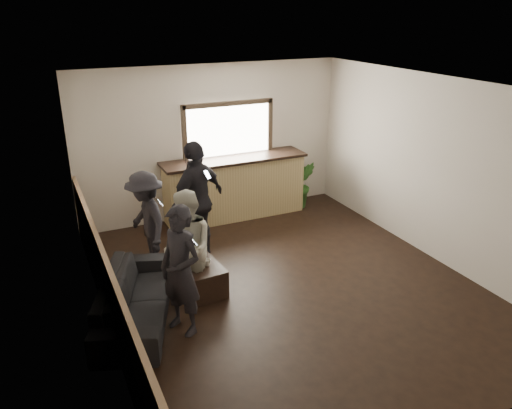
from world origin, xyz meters
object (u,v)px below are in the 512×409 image
person_d (197,200)px  sofa (136,298)px  cup_a (190,256)px  cup_b (207,262)px  person_b (188,247)px  bar_counter (234,184)px  person_c (147,221)px  coffee_table (198,275)px  potted_plant (302,184)px  person_a (181,271)px

person_d → sofa: bearing=16.6°
cup_a → cup_b: (0.15, -0.27, -0.00)m
cup_b → person_b: size_ratio=0.07×
bar_counter → person_c: 2.37m
person_b → cup_a: bearing=153.9°
bar_counter → coffee_table: 2.70m
cup_a → person_b: bearing=-110.9°
sofa → potted_plant: bearing=-36.5°
cup_b → person_d: bearing=76.9°
potted_plant → person_d: size_ratio=0.50×
person_b → person_c: bearing=-169.5°
coffee_table → cup_a: 0.29m
bar_counter → person_c: bar_counter is taller
cup_b → potted_plant: potted_plant is taller
cup_b → person_d: person_d is taller
cup_a → bar_counter: bearing=53.5°
sofa → person_c: bearing=-0.1°
sofa → person_a: 0.85m
person_a → person_c: (0.00, 1.73, -0.05)m
cup_a → cup_b: cup_a is taller
cup_b → person_a: (-0.57, -0.71, 0.36)m
sofa → cup_a: 1.03m
potted_plant → sofa: bearing=-147.1°
sofa → person_d: 1.98m
cup_a → potted_plant: 3.51m
sofa → person_d: size_ratio=1.07×
cup_b → person_c: 1.21m
cup_a → coffee_table: bearing=-63.7°
person_a → person_b: person_a is taller
coffee_table → person_c: person_c is taller
potted_plant → person_b: bearing=-143.3°
coffee_table → sofa: bearing=-158.9°
coffee_table → person_a: (-0.48, -0.85, 0.61)m
bar_counter → cup_a: size_ratio=22.05×
coffee_table → cup_b: size_ratio=9.22×
person_c → sofa: bearing=-27.1°
potted_plant → person_d: (-2.50, -1.11, 0.47)m
person_b → person_a: bearing=-29.0°
potted_plant → cup_b: bearing=-141.1°
bar_counter → person_d: size_ratio=1.44×
potted_plant → person_d: 2.77m
cup_b → person_c: bearing=118.8°
potted_plant → person_a: (-3.33, -2.94, 0.35)m
person_d → person_a: bearing=36.3°
sofa → coffee_table: 1.02m
bar_counter → sofa: size_ratio=1.35×
cup_a → person_a: 1.12m
person_d → coffee_table: bearing=41.0°
sofa → potted_plant: 4.53m
person_a → person_c: size_ratio=1.07×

